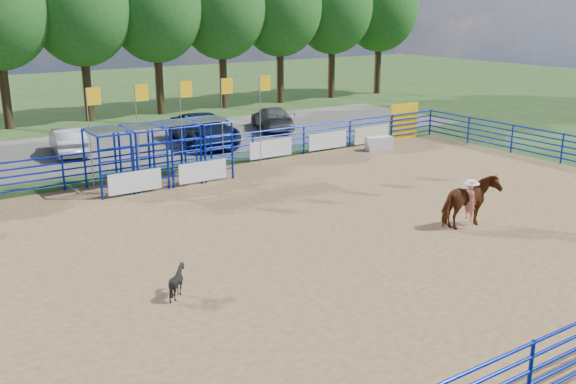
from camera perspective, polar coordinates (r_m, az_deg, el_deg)
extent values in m
plane|color=#324F1F|center=(21.63, 3.64, -3.52)|extent=(120.00, 120.00, 0.00)
cube|color=olive|center=(21.63, 3.64, -3.50)|extent=(30.00, 20.00, 0.02)
cube|color=#67645B|center=(36.13, -12.95, 4.17)|extent=(40.00, 10.00, 0.01)
cube|color=silver|center=(33.93, 8.08, 4.30)|extent=(1.45, 0.91, 0.72)
imported|color=#5F2D13|center=(22.51, 15.87, -0.89)|extent=(2.14, 1.02, 1.78)
imported|color=red|center=(22.33, 16.00, 0.77)|extent=(0.32, 0.47, 1.27)
cylinder|color=white|center=(22.17, 16.13, 2.42)|extent=(0.54, 0.54, 0.12)
imported|color=black|center=(16.99, -9.82, -7.83)|extent=(0.79, 0.71, 0.83)
imported|color=gray|center=(34.46, -18.97, 4.32)|extent=(2.03, 4.39, 1.39)
imported|color=black|center=(35.30, -7.49, 5.53)|extent=(3.60, 6.23, 1.64)
imported|color=#5B5C5E|center=(39.36, -1.40, 6.57)|extent=(3.40, 5.12, 1.38)
cube|color=white|center=(26.29, -13.43, 0.90)|extent=(2.20, 0.04, 0.85)
cube|color=white|center=(27.42, -7.57, 1.84)|extent=(2.20, 0.04, 0.85)
cube|color=white|center=(31.56, -1.53, 3.88)|extent=(2.40, 0.04, 0.85)
cube|color=white|center=(33.52, 3.56, 4.58)|extent=(2.40, 0.04, 0.85)
cube|color=beige|center=(35.38, 7.44, 5.10)|extent=(2.40, 0.04, 0.90)
cube|color=yellow|center=(37.07, 10.26, 6.19)|extent=(2.00, 0.12, 2.00)
cylinder|color=#3F2B19|center=(43.06, -23.86, 8.33)|extent=(0.56, 0.56, 4.80)
cylinder|color=#3F2B19|center=(44.20, -17.44, 9.13)|extent=(0.56, 0.56, 4.80)
ellipsoid|color=#1F501A|center=(43.92, -18.03, 15.81)|extent=(6.40, 6.40, 7.36)
cylinder|color=#3F2B19|center=(45.85, -11.39, 9.78)|extent=(0.56, 0.56, 4.80)
ellipsoid|color=#1F501A|center=(45.59, -11.76, 16.24)|extent=(6.40, 6.40, 7.36)
cylinder|color=#3F2B19|center=(47.98, -5.79, 10.29)|extent=(0.56, 0.56, 4.80)
ellipsoid|color=#1F501A|center=(47.73, -5.97, 16.46)|extent=(6.40, 6.40, 7.36)
cylinder|color=#3F2B19|center=(50.51, -0.70, 10.66)|extent=(0.56, 0.56, 4.80)
ellipsoid|color=#1F501A|center=(50.27, -0.72, 16.53)|extent=(6.40, 6.40, 7.36)
cylinder|color=#3F2B19|center=(53.39, 3.88, 10.93)|extent=(0.56, 0.56, 4.80)
ellipsoid|color=#1F501A|center=(53.17, 3.99, 16.47)|extent=(6.40, 6.40, 7.36)
cylinder|color=#3F2B19|center=(56.57, 7.98, 11.11)|extent=(0.56, 0.56, 4.80)
ellipsoid|color=#1F501A|center=(56.36, 8.19, 16.34)|extent=(6.40, 6.40, 7.36)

